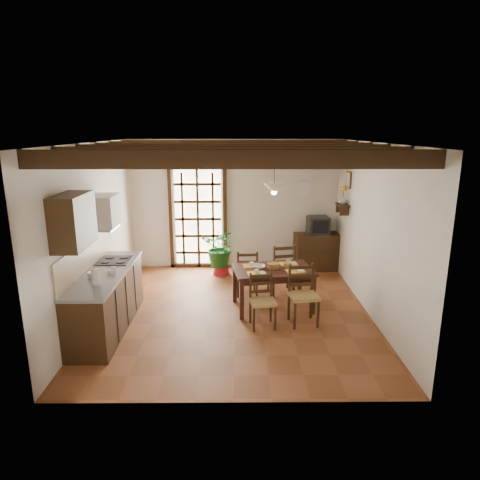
{
  "coord_description": "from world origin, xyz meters",
  "views": [
    {
      "loc": [
        0.04,
        -6.72,
        3.0
      ],
      "look_at": [
        0.1,
        0.4,
        1.15
      ],
      "focal_mm": 32.0,
      "sensor_mm": 36.0,
      "label": 1
    }
  ],
  "objects_px": {
    "crt_tv": "(318,225)",
    "chair_near_left": "(262,310)",
    "dining_table": "(273,274)",
    "sideboard": "(317,252)",
    "chair_far_left": "(247,281)",
    "kitchen_counter": "(107,299)",
    "pendant_lamp": "(274,187)",
    "chair_near_right": "(303,306)",
    "chair_far_right": "(281,277)",
    "potted_plant": "(221,249)"
  },
  "relations": [
    {
      "from": "sideboard",
      "to": "pendant_lamp",
      "type": "height_order",
      "value": "pendant_lamp"
    },
    {
      "from": "sideboard",
      "to": "chair_far_right",
      "type": "bearing_deg",
      "value": -130.56
    },
    {
      "from": "dining_table",
      "to": "chair_far_right",
      "type": "bearing_deg",
      "value": 63.86
    },
    {
      "from": "pendant_lamp",
      "to": "chair_far_right",
      "type": "bearing_deg",
      "value": 70.44
    },
    {
      "from": "chair_near_right",
      "to": "chair_far_right",
      "type": "distance_m",
      "value": 1.34
    },
    {
      "from": "potted_plant",
      "to": "pendant_lamp",
      "type": "distance_m",
      "value": 2.44
    },
    {
      "from": "dining_table",
      "to": "chair_near_left",
      "type": "xyz_separation_m",
      "value": [
        -0.22,
        -0.72,
        -0.36
      ]
    },
    {
      "from": "kitchen_counter",
      "to": "chair_near_right",
      "type": "height_order",
      "value": "kitchen_counter"
    },
    {
      "from": "chair_near_right",
      "to": "crt_tv",
      "type": "relative_size",
      "value": 2.0
    },
    {
      "from": "chair_near_right",
      "to": "chair_far_left",
      "type": "xyz_separation_m",
      "value": [
        -0.86,
        1.22,
        -0.02
      ]
    },
    {
      "from": "chair_far_right",
      "to": "sideboard",
      "type": "relative_size",
      "value": 1.02
    },
    {
      "from": "chair_near_left",
      "to": "crt_tv",
      "type": "relative_size",
      "value": 1.78
    },
    {
      "from": "sideboard",
      "to": "crt_tv",
      "type": "height_order",
      "value": "crt_tv"
    },
    {
      "from": "dining_table",
      "to": "chair_far_right",
      "type": "height_order",
      "value": "chair_far_right"
    },
    {
      "from": "crt_tv",
      "to": "potted_plant",
      "type": "bearing_deg",
      "value": -177.29
    },
    {
      "from": "chair_near_left",
      "to": "crt_tv",
      "type": "bearing_deg",
      "value": 55.67
    },
    {
      "from": "kitchen_counter",
      "to": "chair_near_left",
      "type": "height_order",
      "value": "kitchen_counter"
    },
    {
      "from": "chair_far_right",
      "to": "potted_plant",
      "type": "relative_size",
      "value": 0.45
    },
    {
      "from": "chair_near_left",
      "to": "pendant_lamp",
      "type": "height_order",
      "value": "pendant_lamp"
    },
    {
      "from": "potted_plant",
      "to": "chair_far_left",
      "type": "bearing_deg",
      "value": -65.88
    },
    {
      "from": "chair_near_left",
      "to": "potted_plant",
      "type": "bearing_deg",
      "value": 98.03
    },
    {
      "from": "sideboard",
      "to": "chair_far_left",
      "type": "bearing_deg",
      "value": -143.55
    },
    {
      "from": "chair_near_left",
      "to": "chair_far_left",
      "type": "height_order",
      "value": "chair_far_left"
    },
    {
      "from": "chair_near_left",
      "to": "chair_far_right",
      "type": "height_order",
      "value": "chair_far_right"
    },
    {
      "from": "dining_table",
      "to": "pendant_lamp",
      "type": "height_order",
      "value": "pendant_lamp"
    },
    {
      "from": "chair_far_right",
      "to": "potted_plant",
      "type": "xyz_separation_m",
      "value": [
        -1.17,
        1.05,
        0.26
      ]
    },
    {
      "from": "kitchen_counter",
      "to": "chair_far_right",
      "type": "xyz_separation_m",
      "value": [
        2.83,
        1.47,
        -0.17
      ]
    },
    {
      "from": "chair_far_left",
      "to": "sideboard",
      "type": "xyz_separation_m",
      "value": [
        1.57,
        1.46,
        0.13
      ]
    },
    {
      "from": "chair_far_left",
      "to": "sideboard",
      "type": "height_order",
      "value": "chair_far_left"
    },
    {
      "from": "dining_table",
      "to": "sideboard",
      "type": "height_order",
      "value": "sideboard"
    },
    {
      "from": "chair_near_left",
      "to": "chair_far_right",
      "type": "distance_m",
      "value": 1.5
    },
    {
      "from": "chair_near_left",
      "to": "chair_far_left",
      "type": "bearing_deg",
      "value": 90.81
    },
    {
      "from": "kitchen_counter",
      "to": "pendant_lamp",
      "type": "height_order",
      "value": "pendant_lamp"
    },
    {
      "from": "crt_tv",
      "to": "chair_near_left",
      "type": "bearing_deg",
      "value": -121.48
    },
    {
      "from": "chair_far_left",
      "to": "crt_tv",
      "type": "bearing_deg",
      "value": -142.17
    },
    {
      "from": "pendant_lamp",
      "to": "crt_tv",
      "type": "bearing_deg",
      "value": 59.97
    },
    {
      "from": "chair_far_left",
      "to": "sideboard",
      "type": "distance_m",
      "value": 2.14
    },
    {
      "from": "kitchen_counter",
      "to": "chair_far_left",
      "type": "distance_m",
      "value": 2.58
    },
    {
      "from": "dining_table",
      "to": "potted_plant",
      "type": "bearing_deg",
      "value": 109.13
    },
    {
      "from": "dining_table",
      "to": "pendant_lamp",
      "type": "relative_size",
      "value": 1.7
    },
    {
      "from": "chair_near_left",
      "to": "dining_table",
      "type": "bearing_deg",
      "value": 64.72
    },
    {
      "from": "chair_far_right",
      "to": "pendant_lamp",
      "type": "height_order",
      "value": "pendant_lamp"
    },
    {
      "from": "chair_near_left",
      "to": "potted_plant",
      "type": "relative_size",
      "value": 0.38
    },
    {
      "from": "potted_plant",
      "to": "dining_table",
      "type": "bearing_deg",
      "value": -61.72
    },
    {
      "from": "chair_near_right",
      "to": "chair_near_left",
      "type": "bearing_deg",
      "value": -179.25
    },
    {
      "from": "chair_far_right",
      "to": "sideboard",
      "type": "distance_m",
      "value": 1.64
    },
    {
      "from": "dining_table",
      "to": "chair_far_right",
      "type": "distance_m",
      "value": 0.81
    },
    {
      "from": "dining_table",
      "to": "crt_tv",
      "type": "xyz_separation_m",
      "value": [
        1.13,
        2.06,
        0.38
      ]
    },
    {
      "from": "chair_near_left",
      "to": "sideboard",
      "type": "distance_m",
      "value": 3.1
    },
    {
      "from": "dining_table",
      "to": "sideboard",
      "type": "distance_m",
      "value": 2.37
    }
  ]
}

